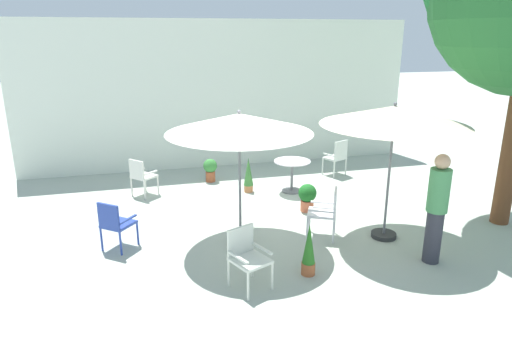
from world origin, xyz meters
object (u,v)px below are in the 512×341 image
potted_plant_3 (307,196)px  patio_chair_3 (337,155)px  patio_umbrella_0 (239,124)px  patio_chair_1 (327,210)px  patio_chair_0 (247,254)px  potted_plant_0 (248,175)px  standing_person (437,207)px  patio_umbrella_1 (394,117)px  patio_chair_2 (141,175)px  cafe_table_0 (292,170)px  potted_plant_1 (210,169)px  potted_plant_2 (309,250)px  patio_chair_4 (115,222)px

potted_plant_3 → patio_chair_3: bearing=52.7°
patio_umbrella_0 → patio_chair_1: patio_umbrella_0 is taller
patio_chair_0 → patio_chair_3: bearing=52.9°
potted_plant_0 → potted_plant_3: bearing=-58.1°
potted_plant_0 → standing_person: 4.46m
potted_plant_0 → patio_umbrella_1: bearing=-58.8°
patio_chair_2 → potted_plant_3: bearing=-28.1°
potted_plant_3 → standing_person: bearing=-65.1°
patio_umbrella_1 → patio_chair_2: size_ratio=2.86×
patio_chair_2 → standing_person: (4.41, -4.23, 0.42)m
cafe_table_0 → standing_person: bearing=-73.7°
patio_umbrella_0 → potted_plant_1: (0.01, 3.44, -1.76)m
potted_plant_0 → patio_chair_3: bearing=14.8°
cafe_table_0 → standing_person: 3.87m
potted_plant_0 → potted_plant_2: 3.82m
patio_chair_2 → potted_plant_3: size_ratio=1.50×
patio_umbrella_1 → cafe_table_0: (-0.81, 2.71, -1.66)m
patio_umbrella_0 → potted_plant_0: 3.08m
standing_person → patio_chair_1: bearing=135.8°
patio_chair_4 → standing_person: 5.16m
patio_umbrella_0 → cafe_table_0: 3.23m
patio_chair_2 → potted_plant_1: (1.63, 0.66, -0.18)m
patio_umbrella_0 → patio_chair_4: size_ratio=2.79×
cafe_table_0 → patio_chair_1: bearing=-94.6°
potted_plant_1 → patio_umbrella_1: bearing=-57.3°
patio_chair_0 → potted_plant_3: (1.85, 2.46, -0.18)m
patio_chair_3 → patio_chair_4: (-5.29, -2.90, -0.03)m
cafe_table_0 → patio_chair_4: bearing=-151.8°
patio_umbrella_0 → patio_umbrella_1: size_ratio=0.98×
potted_plant_1 → standing_person: bearing=-60.4°
patio_chair_0 → potted_plant_1: 4.87m
patio_umbrella_0 → patio_chair_0: bearing=-98.9°
patio_chair_2 → standing_person: size_ratio=0.49×
patio_chair_4 → patio_chair_2: bearing=79.9°
patio_umbrella_1 → potted_plant_3: bearing=120.5°
patio_chair_1 → potted_plant_2: (-0.76, -1.13, -0.12)m
potted_plant_1 → patio_umbrella_0: bearing=-90.2°
patio_umbrella_0 → potted_plant_3: (1.63, 1.05, -1.76)m
patio_chair_3 → patio_chair_0: bearing=-127.1°
patio_umbrella_1 → patio_chair_1: size_ratio=2.74×
patio_chair_1 → patio_chair_3: (1.71, 3.34, 0.01)m
patio_chair_1 → patio_chair_2: patio_chair_1 is taller
patio_chair_1 → potted_plant_0: 2.79m
patio_chair_0 → standing_person: 3.04m
standing_person → potted_plant_2: bearing=177.0°
patio_chair_3 → potted_plant_1: size_ratio=1.62×
patio_umbrella_0 → patio_chair_4: (-2.08, 0.23, -1.59)m
potted_plant_0 → standing_person: size_ratio=0.45×
patio_umbrella_0 → patio_chair_2: 3.59m
patio_chair_4 → standing_person: standing_person is taller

